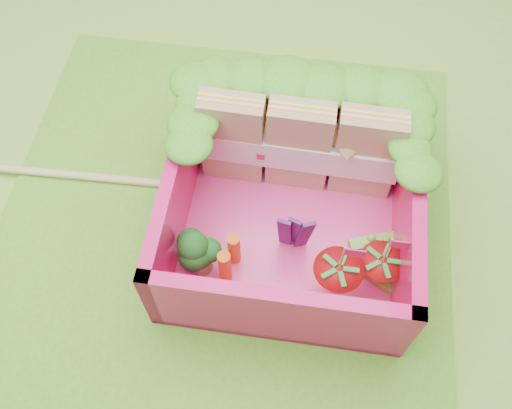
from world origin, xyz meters
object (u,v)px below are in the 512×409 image
object	(u,v)px
broccoli	(199,252)
strawberry_left	(336,279)
chopsticks	(74,175)
strawberry_right	(379,270)
bento_box	(291,206)
sandwich_stack	(299,146)

from	to	relation	value
broccoli	strawberry_left	bearing A→B (deg)	-2.29
chopsticks	broccoli	bearing A→B (deg)	-29.26
strawberry_right	bento_box	bearing A→B (deg)	152.38
broccoli	strawberry_right	bearing A→B (deg)	3.48
bento_box	broccoli	bearing A→B (deg)	-144.53
bento_box	broccoli	size ratio (longest dim) A/B	3.97
sandwich_stack	broccoli	size ratio (longest dim) A/B	3.43
sandwich_stack	chopsticks	size ratio (longest dim) A/B	0.51
strawberry_left	strawberry_right	bearing A→B (deg)	21.52
bento_box	strawberry_right	size ratio (longest dim) A/B	2.73
strawberry_left	broccoli	bearing A→B (deg)	177.71
strawberry_left	strawberry_right	world-z (taller)	strawberry_left
bento_box	chopsticks	xyz separation A→B (m)	(-1.33, 0.18, -0.26)
sandwich_stack	chopsticks	world-z (taller)	sandwich_stack
strawberry_right	broccoli	bearing A→B (deg)	-176.52
bento_box	sandwich_stack	size ratio (longest dim) A/B	1.16
strawberry_left	chopsticks	size ratio (longest dim) A/B	0.23
strawberry_right	chopsticks	size ratio (longest dim) A/B	0.22
bento_box	chopsticks	bearing A→B (deg)	172.20
broccoli	chopsticks	bearing A→B (deg)	150.74
bento_box	sandwich_stack	world-z (taller)	sandwich_stack
bento_box	strawberry_left	size ratio (longest dim) A/B	2.61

